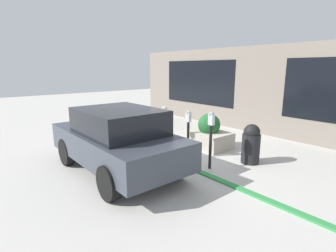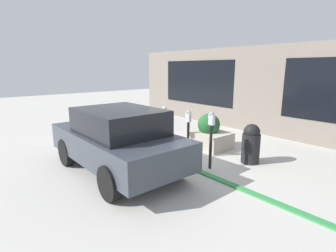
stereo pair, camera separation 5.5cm
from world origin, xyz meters
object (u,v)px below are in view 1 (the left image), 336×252
(parking_meter_middle, at_px, (165,119))
(parking_meter_fourth, at_px, (145,114))
(parked_car_front, at_px, (118,139))
(trash_bin, at_px, (251,144))
(planter_box, at_px, (209,134))
(parking_meter_second, at_px, (188,129))
(parking_meter_nearest, at_px, (211,134))

(parking_meter_middle, bearing_deg, parking_meter_fourth, 0.67)
(parking_meter_fourth, bearing_deg, parking_meter_middle, -179.33)
(parked_car_front, distance_m, trash_bin, 3.44)
(trash_bin, bearing_deg, planter_box, -6.37)
(parking_meter_second, relative_size, parking_meter_middle, 0.99)
(planter_box, xyz_separation_m, trash_bin, (-1.65, 0.18, 0.11))
(planter_box, distance_m, parked_car_front, 3.20)
(parking_meter_nearest, bearing_deg, parking_meter_middle, -1.23)
(parking_meter_nearest, height_order, parking_meter_second, parking_meter_nearest)
(trash_bin, bearing_deg, parking_meter_fourth, 18.81)
(parking_meter_middle, height_order, parking_meter_fourth, parking_meter_middle)
(parking_meter_nearest, distance_m, parked_car_front, 2.25)
(parking_meter_nearest, bearing_deg, planter_box, -46.47)
(parked_car_front, bearing_deg, planter_box, -91.30)
(parking_meter_fourth, xyz_separation_m, parked_car_front, (-1.59, 1.88, -0.17))
(parking_meter_second, relative_size, parked_car_front, 0.35)
(parking_meter_nearest, bearing_deg, parked_car_front, 55.40)
(parking_meter_nearest, xyz_separation_m, parking_meter_middle, (1.87, -0.04, 0.07))
(parking_meter_nearest, relative_size, planter_box, 1.10)
(planter_box, bearing_deg, parking_meter_fourth, 38.74)
(parking_meter_second, bearing_deg, parking_meter_fourth, 1.72)
(planter_box, bearing_deg, parking_meter_middle, 64.47)
(parking_meter_middle, xyz_separation_m, parked_car_front, (-0.59, 1.89, -0.16))
(parking_meter_second, relative_size, planter_box, 1.03)
(parking_meter_fourth, distance_m, planter_box, 2.15)
(parking_meter_middle, xyz_separation_m, planter_box, (-0.61, -1.28, -0.56))
(parking_meter_nearest, distance_m, planter_box, 1.89)
(parked_car_front, bearing_deg, parking_meter_second, -102.13)
(parking_meter_fourth, bearing_deg, parking_meter_nearest, 179.43)
(parking_meter_middle, bearing_deg, parking_meter_nearest, 178.77)
(parking_meter_middle, bearing_deg, trash_bin, -154.07)
(parking_meter_second, height_order, planter_box, parking_meter_second)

